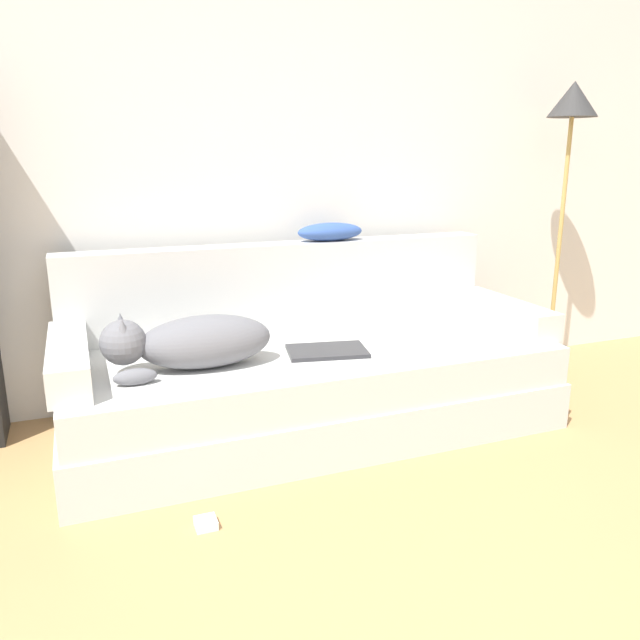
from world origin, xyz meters
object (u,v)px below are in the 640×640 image
(dog, at_px, (190,342))
(laptop, at_px, (327,351))
(couch, at_px, (312,388))
(power_adapter, at_px, (206,523))
(floor_lamp, at_px, (570,130))
(throw_pillow, at_px, (330,232))

(dog, xyz_separation_m, laptop, (0.59, -0.01, -0.10))
(couch, distance_m, dog, 0.65)
(dog, xyz_separation_m, power_adapter, (-0.07, -0.53, -0.49))
(floor_lamp, bearing_deg, dog, -170.90)
(laptop, distance_m, throw_pillow, 0.70)
(dog, relative_size, floor_lamp, 0.42)
(dog, bearing_deg, laptop, -0.80)
(dog, height_order, throw_pillow, throw_pillow)
(dog, bearing_deg, couch, 9.93)
(power_adapter, bearing_deg, throw_pillow, 49.27)
(throw_pillow, relative_size, power_adapter, 4.66)
(floor_lamp, relative_size, power_adapter, 21.90)
(dog, relative_size, laptop, 1.79)
(couch, height_order, dog, dog)
(dog, distance_m, laptop, 0.60)
(couch, height_order, power_adapter, couch)
(laptop, height_order, floor_lamp, floor_lamp)
(throw_pillow, height_order, power_adapter, throw_pillow)
(throw_pillow, xyz_separation_m, floor_lamp, (1.35, -0.13, 0.51))
(power_adapter, bearing_deg, laptop, 38.60)
(couch, height_order, floor_lamp, floor_lamp)
(dog, distance_m, throw_pillow, 1.00)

